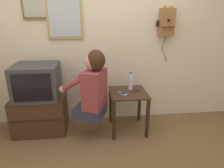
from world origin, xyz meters
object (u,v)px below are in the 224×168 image
television (37,82)px  cell_phone_spare (135,91)px  person (93,86)px  cell_phone_held (123,94)px  wall_mirror (64,15)px  water_bottle (131,81)px  framed_picture (34,3)px  wall_phone_antique (167,22)px

television → cell_phone_spare: 1.33m
cell_phone_spare → person: bearing=-101.2°
person → cell_phone_held: size_ratio=6.46×
person → cell_phone_spare: size_ratio=6.39×
wall_mirror → cell_phone_spare: wall_mirror is taller
cell_phone_spare → water_bottle: size_ratio=0.56×
television → wall_mirror: bearing=35.1°
television → framed_picture: 1.02m
framed_picture → wall_mirror: size_ratio=0.68×
person → framed_picture: size_ratio=2.12×
television → wall_phone_antique: wall_phone_antique is taller
person → water_bottle: person is taller
television → cell_phone_spare: bearing=-2.6°
cell_phone_spare → water_bottle: bearing=-178.7°
water_bottle → television: bearing=-178.7°
framed_picture → person: bearing=-34.6°
framed_picture → water_bottle: size_ratio=1.68×
wall_phone_antique → water_bottle: size_ratio=3.20×
person → wall_phone_antique: bearing=-44.4°
wall_mirror → cell_phone_held: 1.30m
person → cell_phone_held: bearing=-57.8°
television → water_bottle: bearing=1.3°
television → person: bearing=-16.6°
framed_picture → water_bottle: (1.25, -0.25, -1.03)m
person → water_bottle: bearing=-42.7°
wall_phone_antique → cell_phone_spare: bearing=-148.5°
cell_phone_held → person: bearing=155.7°
person → framed_picture: framed_picture is taller
television → water_bottle: (1.27, 0.03, -0.05)m
television → framed_picture: framed_picture is taller
television → cell_phone_spare: (1.32, -0.06, -0.16)m
television → water_bottle: 1.27m
framed_picture → cell_phone_spare: 1.76m
framed_picture → water_bottle: 1.64m
person → wall_mirror: size_ratio=1.44×
framed_picture → cell_phone_held: framed_picture is taller
water_bottle → wall_phone_antique: bearing=21.2°
cell_phone_spare → wall_mirror: bearing=-136.2°
framed_picture → cell_phone_spare: framed_picture is taller
person → water_bottle: (0.54, 0.25, -0.04)m
wall_phone_antique → framed_picture: size_ratio=1.91×
person → wall_phone_antique: size_ratio=1.11×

